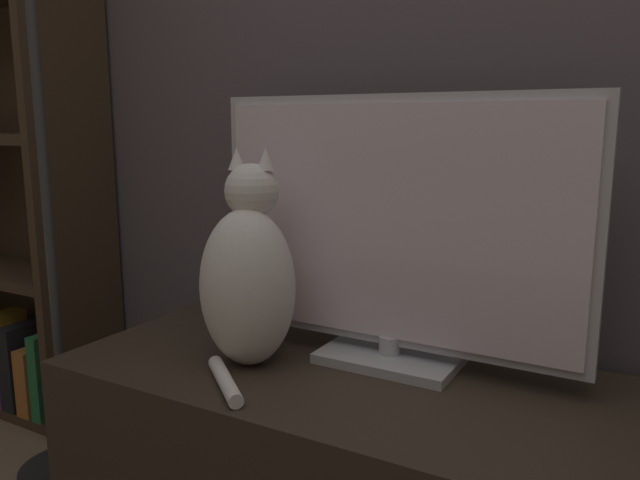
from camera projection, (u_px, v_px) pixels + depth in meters
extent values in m
cube|color=#33281E|center=(369.00, 472.00, 1.25)|extent=(1.26, 0.53, 0.40)
cube|color=#B7B7BC|center=(391.00, 358.00, 1.29)|extent=(0.28, 0.17, 0.02)
cylinder|color=#B7B7BC|center=(391.00, 345.00, 1.28)|extent=(0.04, 0.04, 0.04)
cube|color=#B7B7BC|center=(395.00, 223.00, 1.24)|extent=(0.78, 0.02, 0.50)
cube|color=silver|center=(392.00, 224.00, 1.23)|extent=(0.74, 0.01, 0.47)
ellipsoid|color=silver|center=(248.00, 288.00, 1.26)|extent=(0.24, 0.22, 0.32)
ellipsoid|color=olive|center=(259.00, 287.00, 1.32)|extent=(0.12, 0.09, 0.18)
sphere|color=silver|center=(252.00, 191.00, 1.25)|extent=(0.14, 0.14, 0.11)
cone|color=silver|center=(237.00, 159.00, 1.25)|extent=(0.04, 0.04, 0.04)
cone|color=silver|center=(266.00, 159.00, 1.23)|extent=(0.04, 0.04, 0.04)
cylinder|color=silver|center=(225.00, 381.00, 1.16)|extent=(0.17, 0.15, 0.03)
cube|color=#3D2D1E|center=(70.00, 139.00, 1.73)|extent=(0.03, 0.28, 1.69)
cube|color=#3D2D1E|center=(34.00, 137.00, 1.99)|extent=(0.68, 0.03, 1.69)
cube|color=#3D2D1E|center=(21.00, 394.00, 2.04)|extent=(0.62, 0.25, 0.03)
cube|color=#3D2D1E|center=(10.00, 271.00, 1.96)|extent=(0.62, 0.25, 0.03)
cube|color=beige|center=(10.00, 367.00, 1.97)|extent=(0.05, 0.17, 0.20)
cube|color=#6B2D75|center=(23.00, 364.00, 1.96)|extent=(0.03, 0.19, 0.23)
cube|color=black|center=(36.00, 361.00, 1.94)|extent=(0.05, 0.21, 0.26)
cube|color=#AD662D|center=(45.00, 376.00, 1.89)|extent=(0.05, 0.17, 0.20)
cube|color=#236B38|center=(59.00, 372.00, 1.86)|extent=(0.04, 0.17, 0.26)
cylinder|color=black|center=(69.00, 469.00, 1.61)|extent=(0.24, 0.24, 0.02)
cylinder|color=#333333|center=(42.00, 144.00, 1.45)|extent=(0.02, 0.02, 1.64)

